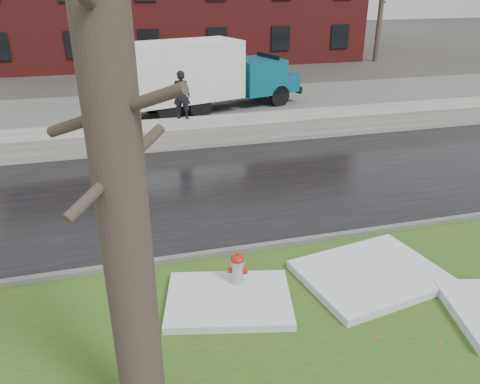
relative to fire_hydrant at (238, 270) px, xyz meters
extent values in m
plane|color=#47423D|center=(0.85, 0.27, -0.45)|extent=(120.00, 120.00, 0.00)
cube|color=#304B19|center=(0.85, -0.98, -0.43)|extent=(60.00, 4.50, 0.04)
cube|color=black|center=(0.85, 4.77, -0.43)|extent=(60.00, 7.00, 0.03)
cube|color=slate|center=(0.85, 13.27, -0.43)|extent=(60.00, 9.00, 0.03)
cube|color=slate|center=(0.85, 1.27, -0.38)|extent=(60.00, 0.15, 0.14)
cube|color=beige|center=(0.85, 8.97, -0.07)|extent=(60.00, 1.60, 0.75)
cylinder|color=brown|center=(-5.15, 26.27, 2.80)|extent=(0.36, 0.36, 6.50)
cylinder|color=brown|center=(-5.15, 26.27, 3.75)|extent=(0.84, 1.62, 0.73)
cylinder|color=brown|center=(-5.15, 26.27, 3.15)|extent=(1.40, 0.61, 0.63)
cylinder|color=brown|center=(16.85, 24.27, 2.80)|extent=(0.36, 0.36, 6.50)
cylinder|color=brown|center=(16.85, 24.27, 3.15)|extent=(1.40, 0.61, 0.63)
cylinder|color=#ADB0B6|center=(0.00, 0.00, -0.08)|extent=(0.28, 0.28, 0.66)
ellipsoid|color=#B8210E|center=(0.00, 0.00, 0.25)|extent=(0.33, 0.33, 0.15)
cylinder|color=#B8210E|center=(0.00, 0.00, 0.34)|extent=(0.06, 0.06, 0.05)
cylinder|color=#B8210E|center=(-0.13, 0.05, -0.01)|extent=(0.13, 0.13, 0.10)
cylinder|color=#B8210E|center=(0.13, -0.06, -0.01)|extent=(0.13, 0.13, 0.10)
cylinder|color=#ADB0B6|center=(0.05, 0.12, -0.01)|extent=(0.16, 0.14, 0.13)
cylinder|color=brown|center=(-1.90, -2.48, 3.03)|extent=(0.73, 0.73, 6.88)
cylinder|color=brown|center=(-1.90, -2.48, 3.72)|extent=(1.37, 1.20, 0.72)
cylinder|color=brown|center=(-1.90, -2.48, 4.61)|extent=(0.52, 1.50, 0.65)
cylinder|color=brown|center=(-1.90, -2.48, 3.13)|extent=(1.10, 1.08, 0.62)
cube|color=black|center=(2.19, 13.26, 0.13)|extent=(7.07, 2.79, 0.20)
cube|color=white|center=(1.08, 12.94, 1.41)|extent=(5.21, 3.44, 2.40)
cube|color=#0D6376|center=(4.62, 13.95, 0.88)|extent=(2.54, 2.61, 1.51)
cube|color=#0D6376|center=(5.86, 14.30, 0.53)|extent=(1.56, 2.17, 0.80)
cube|color=black|center=(5.22, 14.12, 1.41)|extent=(0.55, 1.73, 0.80)
cube|color=black|center=(-1.74, 12.14, -0.16)|extent=(1.75, 1.44, 0.60)
cylinder|color=black|center=(5.51, 13.23, 0.04)|extent=(1.01, 0.52, 0.98)
cylinder|color=black|center=(5.01, 15.02, 0.04)|extent=(1.01, 0.52, 0.98)
cylinder|color=black|center=(1.59, 12.12, 0.04)|extent=(1.01, 0.52, 0.98)
cylinder|color=black|center=(1.08, 13.91, 0.04)|extent=(1.01, 0.52, 0.98)
cylinder|color=black|center=(0.22, 11.73, 0.04)|extent=(1.01, 0.52, 0.98)
cylinder|color=black|center=(-0.29, 13.52, 0.04)|extent=(1.01, 0.52, 0.98)
imported|color=black|center=(0.47, 9.57, 1.16)|extent=(0.73, 0.60, 1.73)
cube|color=white|center=(2.58, -0.34, -0.33)|extent=(2.90, 2.41, 0.16)
cube|color=white|center=(-0.26, -0.37, -0.34)|extent=(2.50, 2.05, 0.14)
camera|label=1|loc=(-1.86, -7.01, 4.86)|focal=35.00mm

